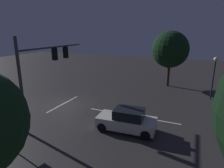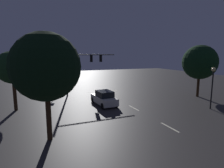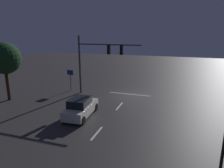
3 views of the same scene
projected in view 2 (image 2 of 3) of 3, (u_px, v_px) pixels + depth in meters
The scene contains 12 objects.
ground_plane at pixel (103, 92), 29.71m from camera, with size 80.00×80.00×0.00m, color #2D2B2B.
traffic_signal_assembly at pixel (82, 64), 26.84m from camera, with size 7.48×0.47×6.87m.
lane_dash_far at pixel (113, 97), 26.06m from camera, with size 2.20×0.16×0.01m, color beige.
lane_dash_mid at pixel (134, 108), 20.59m from camera, with size 2.20×0.16×0.01m, color beige.
lane_dash_near at pixel (170, 127), 15.12m from camera, with size 2.20×0.16×0.01m, color beige.
stop_bar at pixel (103, 91), 29.98m from camera, with size 5.00×0.16×0.01m, color beige.
car_approaching at pixel (104, 98), 21.83m from camera, with size 2.12×4.45×1.70m.
street_lamp_left_kerb at pixel (213, 80), 19.78m from camera, with size 0.44×0.44×4.58m.
route_sign at pixel (55, 83), 26.15m from camera, with size 0.90×0.21×2.68m.
tree_right_near at pixel (46, 67), 12.17m from camera, with size 4.63×4.63×7.43m.
tree_left_far at pixel (200, 62), 25.53m from camera, with size 4.74×4.74×7.25m.
tree_right_far at pixel (13, 68), 19.05m from camera, with size 3.37×3.37×6.29m.
Camera 2 is at (9.90, 27.44, 5.91)m, focal length 29.51 mm.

